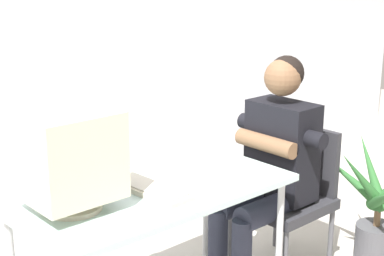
# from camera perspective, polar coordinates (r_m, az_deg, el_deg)

# --- Properties ---
(wall_back) EXTENTS (8.00, 0.10, 3.00)m
(wall_back) POSITION_cam_1_polar(r_m,az_deg,el_deg) (3.94, -13.36, 11.48)
(wall_back) COLOR silver
(wall_back) RESTS_ON ground_plane
(desk) EXTENTS (1.33, 0.68, 0.74)m
(desk) POSITION_cam_1_polar(r_m,az_deg,el_deg) (2.81, -3.76, -6.95)
(desk) COLOR #B7B7BC
(desk) RESTS_ON ground_plane
(crt_monitor) EXTENTS (0.39, 0.33, 0.44)m
(crt_monitor) POSITION_cam_1_polar(r_m,az_deg,el_deg) (2.52, -11.73, -2.72)
(crt_monitor) COLOR beige
(crt_monitor) RESTS_ON desk
(keyboard) EXTENTS (0.18, 0.45, 0.03)m
(keyboard) POSITION_cam_1_polar(r_m,az_deg,el_deg) (2.73, -4.10, -5.95)
(keyboard) COLOR beige
(keyboard) RESTS_ON desk
(office_chair) EXTENTS (0.48, 0.48, 0.85)m
(office_chair) POSITION_cam_1_polar(r_m,az_deg,el_deg) (3.49, 9.50, -6.08)
(office_chair) COLOR #4C4C51
(office_chair) RESTS_ON ground_plane
(person_seated) EXTENTS (0.70, 0.58, 1.29)m
(person_seated) POSITION_cam_1_polar(r_m,az_deg,el_deg) (3.27, 7.61, -3.36)
(person_seated) COLOR black
(person_seated) RESTS_ON ground_plane
(potted_plant) EXTENTS (0.75, 0.73, 0.78)m
(potted_plant) POSITION_cam_1_polar(r_m,az_deg,el_deg) (3.67, 17.76, -7.45)
(potted_plant) COLOR #4C4C51
(potted_plant) RESTS_ON ground_plane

